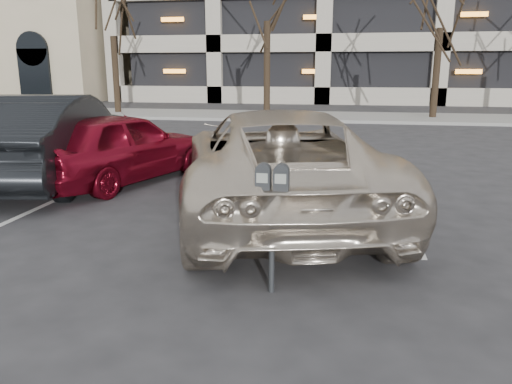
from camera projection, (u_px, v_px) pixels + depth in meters
name	position (u px, v px, depth m)	size (l,w,h in m)	color
ground	(303.00, 244.00, 6.21)	(140.00, 140.00, 0.00)	#28282B
sidewalk	(335.00, 117.00, 21.47)	(80.00, 4.00, 0.12)	gray
stall_lines	(234.00, 194.00, 8.65)	(16.90, 5.20, 0.00)	silver
parking_meter	(272.00, 197.00, 4.65)	(0.32, 0.13, 1.25)	black
suv_silver	(278.00, 163.00, 7.28)	(3.99, 6.11, 1.57)	beige
car_red	(120.00, 147.00, 9.38)	(1.61, 3.99, 1.36)	maroon
car_dark	(51.00, 139.00, 9.42)	(1.75, 5.02, 1.65)	black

